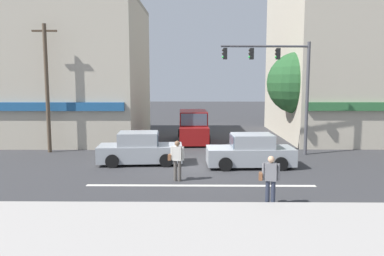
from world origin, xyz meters
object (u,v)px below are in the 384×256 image
street_tree (298,83)px  sedan_waiting_far (250,152)px  sedan_approaching_near (140,149)px  pedestrian_foreground_with_bag (270,178)px  pedestrian_mid_crossing (177,158)px  van_parked_curbside (193,127)px  utility_pole_far_right (313,88)px  traffic_light_mast (284,77)px  utility_pole_near_left (47,87)px

street_tree → sedan_waiting_far: size_ratio=1.44×
street_tree → sedan_waiting_far: (-4.02, -6.91, -3.26)m
sedan_approaching_near → pedestrian_foreground_with_bag: bearing=-50.9°
street_tree → pedestrian_mid_crossing: bearing=-127.8°
street_tree → pedestrian_foreground_with_bag: (-4.22, -12.64, -3.02)m
van_parked_curbside → pedestrian_foreground_with_bag: van_parked_curbside is taller
sedan_approaching_near → pedestrian_mid_crossing: (1.99, -3.27, 0.24)m
street_tree → utility_pole_far_right: size_ratio=0.85×
van_parked_curbside → sedan_waiting_far: 7.94m
traffic_light_mast → van_parked_curbside: traffic_light_mast is taller
sedan_approaching_near → van_parked_curbside: 7.26m
utility_pole_far_right → sedan_approaching_near: (-10.45, -6.59, -2.94)m
utility_pole_near_left → utility_pole_far_right: utility_pole_near_left is taller
pedestrian_mid_crossing → pedestrian_foreground_with_bag: bearing=-44.3°
utility_pole_near_left → van_parked_curbside: 9.52m
traffic_light_mast → pedestrian_mid_crossing: 8.63m
sedan_waiting_far → pedestrian_foreground_with_bag: (-0.20, -5.73, 0.24)m
traffic_light_mast → van_parked_curbside: 7.43m
utility_pole_near_left → pedestrian_foreground_with_bag: utility_pole_near_left is taller
sedan_approaching_near → sedan_waiting_far: 5.41m
utility_pole_far_right → sedan_approaching_near: utility_pole_far_right is taller
utility_pole_near_left → pedestrian_mid_crossing: (7.68, -6.27, -2.83)m
traffic_light_mast → sedan_approaching_near: size_ratio=1.47×
van_parked_curbside → pedestrian_mid_crossing: van_parked_curbside is taller
street_tree → traffic_light_mast: 4.29m
pedestrian_foreground_with_bag → traffic_light_mast: bearing=74.6°
van_parked_curbside → traffic_light_mast: bearing=-41.3°
van_parked_curbside → pedestrian_mid_crossing: (-0.60, -10.05, -0.05)m
street_tree → pedestrian_foreground_with_bag: street_tree is taller
sedan_approaching_near → van_parked_curbside: (2.59, 6.78, 0.29)m
utility_pole_far_right → traffic_light_mast: utility_pole_far_right is taller
utility_pole_near_left → sedan_waiting_far: utility_pole_near_left is taller
utility_pole_far_right → sedan_waiting_far: utility_pole_far_right is taller
sedan_approaching_near → sedan_waiting_far: same height
street_tree → utility_pole_near_left: bearing=-167.8°
traffic_light_mast → pedestrian_foreground_with_bag: bearing=-105.4°
sedan_waiting_far → pedestrian_mid_crossing: pedestrian_mid_crossing is taller
utility_pole_far_right → sedan_approaching_near: 12.70m
utility_pole_far_right → pedestrian_foreground_with_bag: size_ratio=4.20×
street_tree → sedan_waiting_far: 8.63m
street_tree → van_parked_curbside: size_ratio=1.28×
street_tree → traffic_light_mast: size_ratio=0.96×
van_parked_curbside → pedestrian_foreground_with_bag: (2.59, -13.16, -0.05)m
utility_pole_near_left → van_parked_curbside: bearing=24.5°
utility_pole_far_right → traffic_light_mast: 5.13m
utility_pole_far_right → sedan_waiting_far: (-5.08, -7.23, -2.94)m
sedan_waiting_far → pedestrian_mid_crossing: (-3.38, -2.62, 0.24)m
traffic_light_mast → sedan_waiting_far: size_ratio=1.49×
utility_pole_near_left → van_parked_curbside: (8.28, 3.78, -2.78)m
utility_pole_near_left → pedestrian_foreground_with_bag: 14.63m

